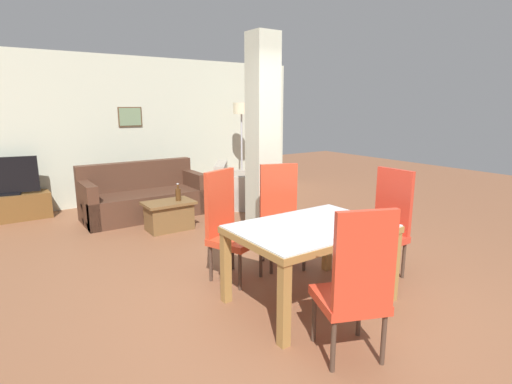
# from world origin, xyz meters

# --- Properties ---
(ground_plane) EXTENTS (18.00, 18.00, 0.00)m
(ground_plane) POSITION_xyz_m (0.00, 0.00, 0.00)
(ground_plane) COLOR brown
(back_wall) EXTENTS (7.20, 0.09, 2.70)m
(back_wall) POSITION_xyz_m (-0.00, 5.01, 1.35)
(back_wall) COLOR beige
(back_wall) RESTS_ON ground_plane
(divider_pillar) EXTENTS (0.34, 0.32, 2.70)m
(divider_pillar) POSITION_xyz_m (0.61, 1.62, 1.35)
(divider_pillar) COLOR beige
(divider_pillar) RESTS_ON ground_plane
(dining_table) EXTENTS (1.41, 0.97, 0.75)m
(dining_table) POSITION_xyz_m (0.00, 0.00, 0.59)
(dining_table) COLOR olive
(dining_table) RESTS_ON ground_plane
(dining_chair_far_left) EXTENTS (0.60, 0.60, 1.16)m
(dining_chair_far_left) POSITION_xyz_m (-0.35, 0.89, 0.60)
(dining_chair_far_left) COLOR #C93F23
(dining_chair_far_left) RESTS_ON ground_plane
(dining_chair_near_left) EXTENTS (0.60, 0.60, 1.16)m
(dining_chair_near_left) POSITION_xyz_m (-0.35, -0.86, 0.60)
(dining_chair_near_left) COLOR red
(dining_chair_near_left) RESTS_ON ground_plane
(dining_chair_head_right) EXTENTS (0.46, 0.46, 1.16)m
(dining_chair_head_right) POSITION_xyz_m (1.08, 0.00, 0.60)
(dining_chair_head_right) COLOR red
(dining_chair_head_right) RESTS_ON ground_plane
(dining_chair_far_right) EXTENTS (0.60, 0.60, 1.16)m
(dining_chair_far_right) POSITION_xyz_m (0.35, 0.89, 0.60)
(dining_chair_far_right) COLOR red
(dining_chair_far_right) RESTS_ON ground_plane
(sofa) EXTENTS (1.92, 0.85, 0.88)m
(sofa) POSITION_xyz_m (-0.29, 3.77, 0.30)
(sofa) COLOR #4C2E20
(sofa) RESTS_ON ground_plane
(armchair) EXTENTS (1.17, 1.17, 0.79)m
(armchair) POSITION_xyz_m (1.35, 3.45, 0.28)
(armchair) COLOR #AB9F8E
(armchair) RESTS_ON ground_plane
(coffee_table) EXTENTS (0.72, 0.47, 0.43)m
(coffee_table) POSITION_xyz_m (-0.23, 2.83, 0.22)
(coffee_table) COLOR brown
(coffee_table) RESTS_ON ground_plane
(bottle) EXTENTS (0.08, 0.08, 0.26)m
(bottle) POSITION_xyz_m (-0.08, 2.81, 0.53)
(bottle) COLOR #4C2D14
(bottle) RESTS_ON coffee_table
(tv_stand) EXTENTS (1.19, 0.40, 0.42)m
(tv_stand) POSITION_xyz_m (-2.14, 4.73, 0.21)
(tv_stand) COLOR brown
(tv_stand) RESTS_ON ground_plane
(tv_screen) EXTENTS (0.93, 0.27, 0.60)m
(tv_screen) POSITION_xyz_m (-2.14, 4.73, 0.71)
(tv_screen) COLOR black
(tv_screen) RESTS_ON tv_stand
(floor_lamp) EXTENTS (0.32, 0.32, 1.86)m
(floor_lamp) POSITION_xyz_m (2.00, 4.30, 1.57)
(floor_lamp) COLOR #B7B7BC
(floor_lamp) RESTS_ON ground_plane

